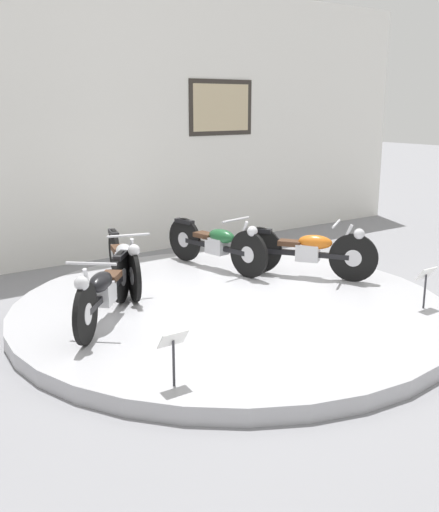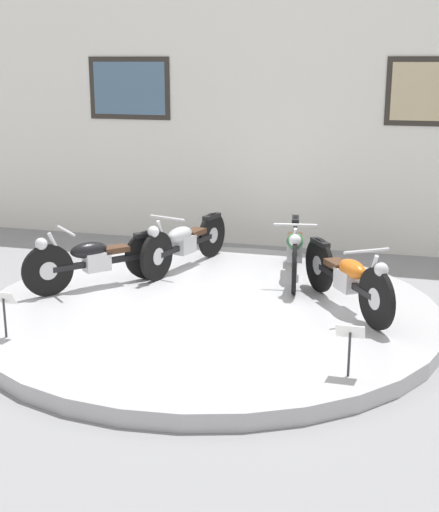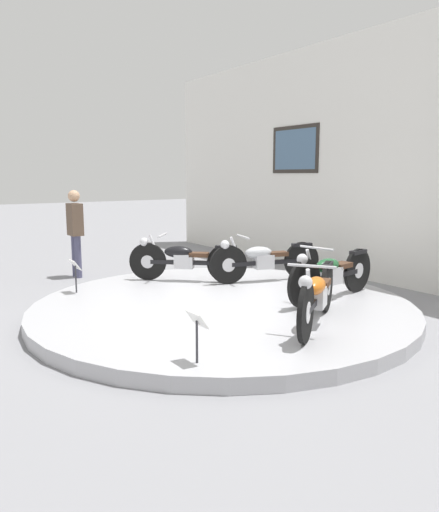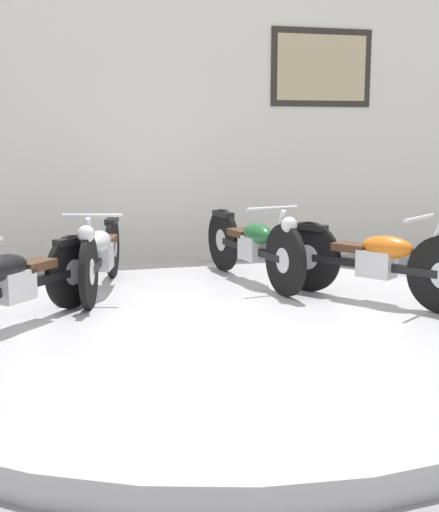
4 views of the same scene
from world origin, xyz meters
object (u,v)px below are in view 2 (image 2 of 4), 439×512
info_placard_front_left (4,304)px  motorcycle_silver (184,241)px  motorcycle_black (96,258)px  motorcycle_orange (348,276)px  info_placard_front_centre (350,338)px  motorcycle_green (295,248)px

info_placard_front_left → motorcycle_silver: bearing=71.1°
info_placard_front_left → motorcycle_black: bearing=83.8°
motorcycle_black → motorcycle_orange: motorcycle_orange is taller
motorcycle_black → motorcycle_orange: 3.12m
info_placard_front_left → info_placard_front_centre: 3.52m
motorcycle_black → motorcycle_green: (2.32, 1.09, 0.01)m
motorcycle_silver → motorcycle_green: (1.53, 0.00, 0.01)m
info_placard_front_left → motorcycle_orange: bearing=28.5°
motorcycle_green → info_placard_front_left: bearing=-131.0°
motorcycle_orange → info_placard_front_centre: bearing=-83.6°
motorcycle_green → info_placard_front_left: motorcycle_green is taller
motorcycle_green → info_placard_front_centre: size_ratio=3.92×
motorcycle_black → info_placard_front_centre: bearing=-28.5°
motorcycle_green → info_placard_front_left: (-2.52, -2.89, -0.03)m
motorcycle_silver → info_placard_front_centre: size_ratio=3.78×
motorcycle_green → info_placard_front_centre: bearing=-71.0°
motorcycle_black → motorcycle_silver: (0.80, 1.09, 0.00)m
motorcycle_silver → motorcycle_green: size_ratio=0.96×
motorcycle_orange → motorcycle_green: bearing=126.1°
motorcycle_orange → info_placard_front_left: 3.77m
motorcycle_orange → info_placard_front_left: (-3.31, -1.80, -0.03)m
motorcycle_silver → info_placard_front_left: (-0.99, -2.89, -0.02)m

